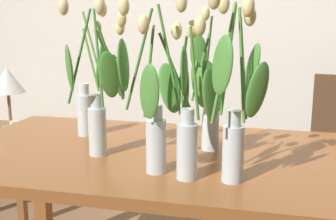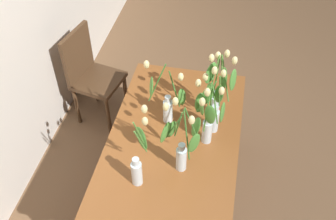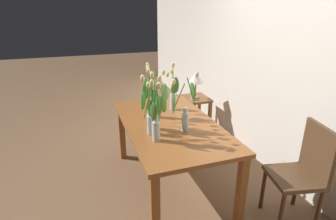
# 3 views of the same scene
# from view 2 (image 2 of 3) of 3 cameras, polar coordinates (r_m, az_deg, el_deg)

# --- Properties ---
(ground_plane) EXTENTS (18.00, 18.00, 0.00)m
(ground_plane) POSITION_cam_2_polar(r_m,az_deg,el_deg) (3.29, 0.60, -13.05)
(ground_plane) COLOR brown
(dining_table) EXTENTS (1.60, 0.90, 0.74)m
(dining_table) POSITION_cam_2_polar(r_m,az_deg,el_deg) (2.76, 0.70, -5.90)
(dining_table) COLOR brown
(dining_table) RESTS_ON ground
(tulip_vase_0) EXTENTS (0.24, 0.19, 0.51)m
(tulip_vase_0) POSITION_cam_2_polar(r_m,az_deg,el_deg) (2.67, 6.54, -0.35)
(tulip_vase_0) COLOR silver
(tulip_vase_0) RESTS_ON dining_table
(tulip_vase_1) EXTENTS (0.25, 0.24, 0.59)m
(tulip_vase_1) POSITION_cam_2_polar(r_m,az_deg,el_deg) (2.72, 7.19, 2.76)
(tulip_vase_1) COLOR silver
(tulip_vase_1) RESTS_ON dining_table
(tulip_vase_2) EXTENTS (0.25, 0.21, 0.58)m
(tulip_vase_2) POSITION_cam_2_polar(r_m,az_deg,el_deg) (2.55, 5.94, -0.95)
(tulip_vase_2) COLOR silver
(tulip_vase_2) RESTS_ON dining_table
(tulip_vase_3) EXTENTS (0.18, 0.10, 0.57)m
(tulip_vase_3) POSITION_cam_2_polar(r_m,az_deg,el_deg) (2.37, -4.31, -7.27)
(tulip_vase_3) COLOR silver
(tulip_vase_3) RESTS_ON dining_table
(tulip_vase_4) EXTENTS (0.14, 0.28, 0.56)m
(tulip_vase_4) POSITION_cam_2_polar(r_m,az_deg,el_deg) (2.69, -0.11, 0.98)
(tulip_vase_4) COLOR silver
(tulip_vase_4) RESTS_ON dining_table
(tulip_vase_5) EXTENTS (0.22, 0.28, 0.58)m
(tulip_vase_5) POSITION_cam_2_polar(r_m,az_deg,el_deg) (2.39, 1.99, -4.87)
(tulip_vase_5) COLOR silver
(tulip_vase_5) RESTS_ON dining_table
(dining_chair) EXTENTS (0.47, 0.47, 0.93)m
(dining_chair) POSITION_cam_2_polar(r_m,az_deg,el_deg) (3.64, -11.29, 5.40)
(dining_chair) COLOR #4C331E
(dining_chair) RESTS_ON ground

